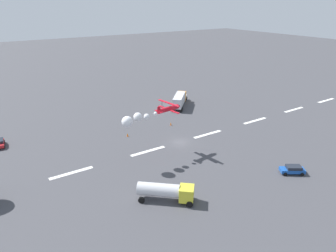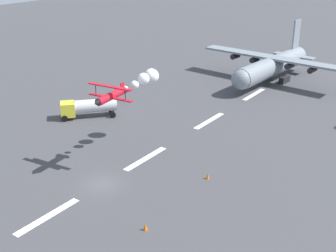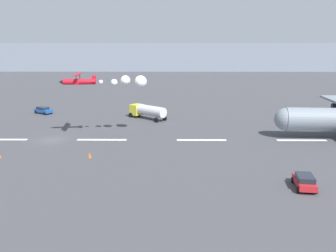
% 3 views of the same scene
% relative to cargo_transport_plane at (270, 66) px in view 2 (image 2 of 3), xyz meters
% --- Properties ---
extents(ground_plane, '(440.00, 440.00, 0.00)m').
position_rel_cargo_transport_plane_xyz_m(ground_plane, '(-48.88, -0.89, -3.33)').
color(ground_plane, '#424247').
rests_on(ground_plane, ground).
extents(runway_stripe_3, '(8.00, 0.90, 0.01)m').
position_rel_cargo_transport_plane_xyz_m(runway_stripe_3, '(-56.96, -0.89, -3.32)').
color(runway_stripe_3, white).
rests_on(runway_stripe_3, ground).
extents(runway_stripe_4, '(8.00, 0.90, 0.01)m').
position_rel_cargo_transport_plane_xyz_m(runway_stripe_4, '(-40.80, -0.89, -3.32)').
color(runway_stripe_4, white).
rests_on(runway_stripe_4, ground).
extents(runway_stripe_5, '(8.00, 0.90, 0.01)m').
position_rel_cargo_transport_plane_xyz_m(runway_stripe_5, '(-24.63, -0.89, -3.32)').
color(runway_stripe_5, white).
rests_on(runway_stripe_5, ground).
extents(runway_stripe_6, '(8.00, 0.90, 0.01)m').
position_rel_cargo_transport_plane_xyz_m(runway_stripe_6, '(-8.46, -0.89, -3.32)').
color(runway_stripe_6, white).
rests_on(runway_stripe_6, ground).
extents(cargo_transport_plane, '(25.62, 30.60, 11.09)m').
position_rel_cargo_transport_plane_xyz_m(cargo_transport_plane, '(0.00, 0.00, 0.00)').
color(cargo_transport_plane, gray).
rests_on(cargo_transport_plane, ground).
extents(stunt_biplane_red, '(14.14, 6.08, 2.41)m').
position_rel_cargo_transport_plane_xyz_m(stunt_biplane_red, '(-38.48, 2.08, 5.85)').
color(stunt_biplane_red, red).
extents(fuel_tanker_truck, '(8.18, 7.69, 2.90)m').
position_rel_cargo_transport_plane_xyz_m(fuel_tanker_truck, '(-34.51, 15.77, -1.59)').
color(fuel_tanker_truck, yellow).
rests_on(fuel_tanker_truck, ground).
extents(traffic_cone_near, '(0.44, 0.44, 0.75)m').
position_rel_cargo_transport_plane_xyz_m(traffic_cone_near, '(-52.94, -10.46, -2.95)').
color(traffic_cone_near, orange).
rests_on(traffic_cone_near, ground).
extents(traffic_cone_far, '(0.44, 0.44, 0.75)m').
position_rel_cargo_transport_plane_xyz_m(traffic_cone_far, '(-40.69, -10.18, -2.95)').
color(traffic_cone_far, orange).
rests_on(traffic_cone_far, ground).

